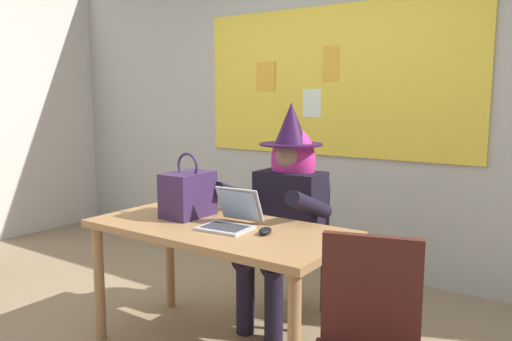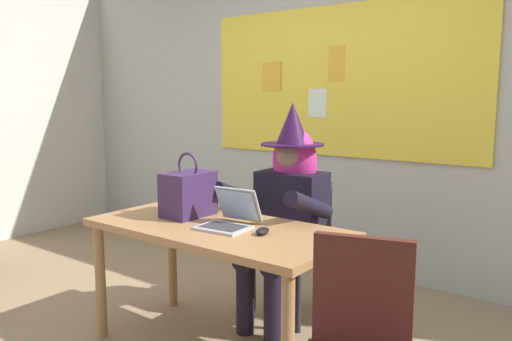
# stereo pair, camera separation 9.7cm
# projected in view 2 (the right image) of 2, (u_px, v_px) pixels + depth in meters

# --- Properties ---
(wall_back_bulletin) EXTENTS (6.19, 1.89, 2.78)m
(wall_back_bulletin) POSITION_uv_depth(u_px,v_px,m) (339.00, 100.00, 4.10)
(wall_back_bulletin) COLOR #B2B2AD
(wall_back_bulletin) RESTS_ON ground
(desk_main) EXTENTS (1.45, 0.71, 0.73)m
(desk_main) POSITION_uv_depth(u_px,v_px,m) (217.00, 241.00, 2.77)
(desk_main) COLOR #A37547
(desk_main) RESTS_ON ground
(chair_at_desk) EXTENTS (0.43, 0.43, 0.89)m
(chair_at_desk) POSITION_uv_depth(u_px,v_px,m) (296.00, 240.00, 3.31)
(chair_at_desk) COLOR #2D3347
(chair_at_desk) RESTS_ON ground
(person_costumed) EXTENTS (0.61, 0.67, 1.39)m
(person_costumed) POSITION_uv_depth(u_px,v_px,m) (287.00, 202.00, 3.18)
(person_costumed) COLOR black
(person_costumed) RESTS_ON ground
(laptop) EXTENTS (0.29, 0.31, 0.21)m
(laptop) POSITION_uv_depth(u_px,v_px,m) (229.00, 218.00, 2.72)
(laptop) COLOR #B7B7BC
(laptop) RESTS_ON desk_main
(computer_mouse) EXTENTS (0.08, 0.11, 0.03)m
(computer_mouse) POSITION_uv_depth(u_px,v_px,m) (262.00, 231.00, 2.57)
(computer_mouse) COLOR black
(computer_mouse) RESTS_ON desk_main
(handbag) EXTENTS (0.20, 0.30, 0.38)m
(handbag) POSITION_uv_depth(u_px,v_px,m) (188.00, 193.00, 2.96)
(handbag) COLOR #38234C
(handbag) RESTS_ON desk_main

